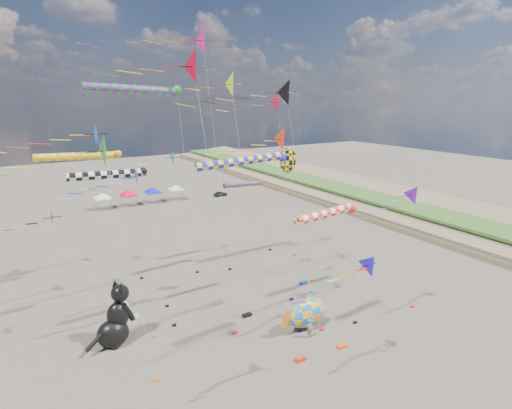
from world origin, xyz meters
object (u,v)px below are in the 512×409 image
object	(u,v)px
person_adult	(310,329)
parked_car	(220,194)
child_blue	(300,327)
fish_inflatable	(307,313)
child_green	(317,315)
cat_inflatable	(115,314)

from	to	relation	value
person_adult	parked_car	bearing A→B (deg)	63.86
person_adult	child_blue	world-z (taller)	person_adult
fish_inflatable	child_green	distance (m)	2.29
child_blue	person_adult	bearing A→B (deg)	-138.53
child_green	child_blue	bearing A→B (deg)	-150.34
fish_inflatable	child_blue	bearing A→B (deg)	-175.34
person_adult	child_blue	xyz separation A→B (m)	(-0.21, 1.23, -0.38)
cat_inflatable	child_blue	world-z (taller)	cat_inflatable
parked_car	fish_inflatable	bearing A→B (deg)	164.03
fish_inflatable	parked_car	world-z (taller)	fish_inflatable
child_blue	parked_car	size ratio (longest dim) A/B	0.32
child_green	fish_inflatable	bearing A→B (deg)	-145.38
cat_inflatable	child_green	size ratio (longest dim) A/B	5.38
person_adult	child_green	xyz separation A→B (m)	(2.49, 2.04, -0.37)
child_green	parked_car	size ratio (longest dim) A/B	0.33
cat_inflatable	parked_car	size ratio (longest dim) A/B	1.77
cat_inflatable	parked_car	distance (m)	55.57
child_blue	parked_car	world-z (taller)	parked_car
cat_inflatable	child_blue	size ratio (longest dim) A/B	5.49
parked_car	cat_inflatable	bearing A→B (deg)	146.03
cat_inflatable	person_adult	bearing A→B (deg)	-48.72
fish_inflatable	parked_car	xyz separation A→B (m)	(16.72, 51.92, -1.08)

